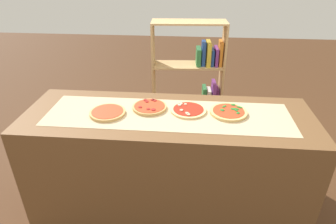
{
  "coord_description": "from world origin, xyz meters",
  "views": [
    {
      "loc": [
        0.16,
        -1.83,
        1.95
      ],
      "look_at": [
        0.0,
        0.0,
        0.95
      ],
      "focal_mm": 31.08,
      "sensor_mm": 36.0,
      "label": 1
    }
  ],
  "objects_px": {
    "pizza_spinach_3": "(229,112)",
    "bookshelf": "(196,89)",
    "pizza_pepperoni_1": "(150,107)",
    "pizza_mushroom_2": "(188,110)",
    "pizza_plain_0": "(108,113)"
  },
  "relations": [
    {
      "from": "pizza_plain_0",
      "to": "pizza_pepperoni_1",
      "type": "bearing_deg",
      "value": 20.84
    },
    {
      "from": "pizza_pepperoni_1",
      "to": "pizza_plain_0",
      "type": "bearing_deg",
      "value": -159.16
    },
    {
      "from": "pizza_pepperoni_1",
      "to": "bookshelf",
      "type": "bearing_deg",
      "value": 71.81
    },
    {
      "from": "pizza_mushroom_2",
      "to": "bookshelf",
      "type": "xyz_separation_m",
      "value": [
        0.06,
        1.09,
        -0.31
      ]
    },
    {
      "from": "bookshelf",
      "to": "pizza_spinach_3",
      "type": "bearing_deg",
      "value": -78.28
    },
    {
      "from": "pizza_plain_0",
      "to": "pizza_spinach_3",
      "type": "height_order",
      "value": "pizza_spinach_3"
    },
    {
      "from": "pizza_plain_0",
      "to": "pizza_mushroom_2",
      "type": "height_order",
      "value": "same"
    },
    {
      "from": "pizza_spinach_3",
      "to": "bookshelf",
      "type": "height_order",
      "value": "bookshelf"
    },
    {
      "from": "pizza_mushroom_2",
      "to": "bookshelf",
      "type": "relative_size",
      "value": 0.19
    },
    {
      "from": "pizza_mushroom_2",
      "to": "pizza_plain_0",
      "type": "bearing_deg",
      "value": -170.51
    },
    {
      "from": "bookshelf",
      "to": "pizza_mushroom_2",
      "type": "bearing_deg",
      "value": -93.35
    },
    {
      "from": "pizza_spinach_3",
      "to": "bookshelf",
      "type": "distance_m",
      "value": 1.16
    },
    {
      "from": "pizza_pepperoni_1",
      "to": "pizza_mushroom_2",
      "type": "bearing_deg",
      "value": -2.68
    },
    {
      "from": "pizza_pepperoni_1",
      "to": "pizza_mushroom_2",
      "type": "height_order",
      "value": "pizza_pepperoni_1"
    },
    {
      "from": "bookshelf",
      "to": "pizza_plain_0",
      "type": "bearing_deg",
      "value": -118.48
    }
  ]
}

